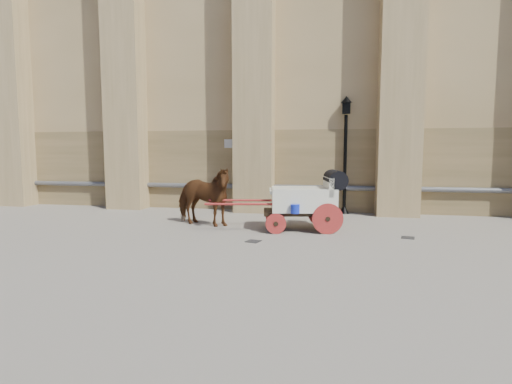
# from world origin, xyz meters

# --- Properties ---
(ground) EXTENTS (90.00, 90.00, 0.00)m
(ground) POSITION_xyz_m (0.00, 0.00, 0.00)
(ground) COLOR slate
(ground) RESTS_ON ground
(horse) EXTENTS (2.25, 1.50, 1.75)m
(horse) POSITION_xyz_m (-1.99, 0.61, 0.87)
(horse) COLOR #603315
(horse) RESTS_ON ground
(carriage) EXTENTS (3.98, 1.63, 1.69)m
(carriage) POSITION_xyz_m (1.13, 0.50, 0.91)
(carriage) COLOR black
(carriage) RESTS_ON ground
(street_lamp) EXTENTS (0.39, 0.39, 4.13)m
(street_lamp) POSITION_xyz_m (2.24, 3.80, 2.21)
(street_lamp) COLOR black
(street_lamp) RESTS_ON ground
(drain_grate_near) EXTENTS (0.40, 0.40, 0.01)m
(drain_grate_near) POSITION_xyz_m (-0.10, -1.22, 0.01)
(drain_grate_near) COLOR black
(drain_grate_near) RESTS_ON ground
(drain_grate_far) EXTENTS (0.38, 0.38, 0.01)m
(drain_grate_far) POSITION_xyz_m (3.72, -0.08, 0.01)
(drain_grate_far) COLOR black
(drain_grate_far) RESTS_ON ground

